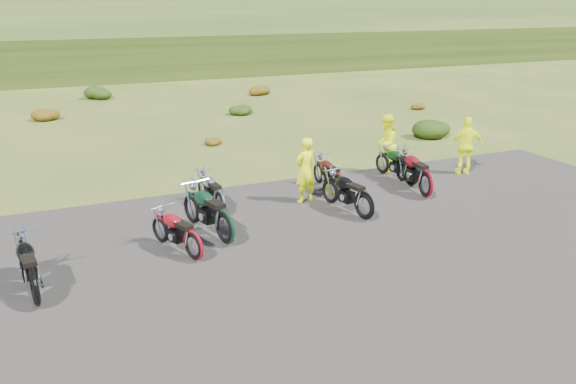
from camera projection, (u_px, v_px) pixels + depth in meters
name	position (u px, v px, depth m)	size (l,w,h in m)	color
ground	(330.00, 229.00, 13.70)	(300.00, 300.00, 0.00)	#3A4C19
gravel_pad	(372.00, 262.00, 11.96)	(20.00, 12.00, 0.04)	black
hill_slope	(107.00, 54.00, 57.23)	(300.00, 46.00, 3.00)	#2B3B13
hill_plateau	(73.00, 28.00, 109.47)	(300.00, 90.00, 9.17)	#2B3B13
shrub_2	(45.00, 113.00, 25.74)	(1.30, 1.30, 0.77)	#61390C
shrub_3	(99.00, 91.00, 31.40)	(1.56, 1.56, 0.92)	#1C370D
shrub_4	(211.00, 139.00, 21.49)	(0.77, 0.77, 0.45)	#61390C
shrub_5	(240.00, 109.00, 27.15)	(1.03, 1.03, 0.61)	#1C370D
shrub_6	(258.00, 88.00, 32.81)	(1.30, 1.30, 0.77)	#61390C
shrub_7	(433.00, 125.00, 22.80)	(1.56, 1.56, 0.92)	#1C370D
shrub_8	(415.00, 105.00, 28.56)	(0.77, 0.77, 0.45)	#61390C
motorcycle_0	(38.00, 306.00, 10.24)	(2.06, 0.69, 1.08)	black
motorcycle_1	(194.00, 261.00, 12.01)	(1.90, 0.63, 1.00)	maroon
motorcycle_2	(225.00, 245.00, 12.82)	(2.30, 0.77, 1.20)	black
motorcycle_3	(220.00, 215.00, 14.56)	(1.86, 0.62, 0.97)	#AAABAF
motorcycle_4	(338.00, 198.00, 15.87)	(1.93, 0.64, 1.01)	#44120B
motorcycle_5	(364.00, 220.00, 14.25)	(2.07, 0.69, 1.08)	black
motorcycle_6	(424.00, 198.00, 15.83)	(2.22, 0.74, 1.16)	maroon
motorcycle_7	(410.00, 186.00, 16.83)	(2.01, 0.67, 1.05)	black
person_middle	(305.00, 171.00, 15.20)	(0.66, 0.43, 1.81)	#F1FF0D
person_right_a	(386.00, 144.00, 17.86)	(0.91, 0.71, 1.87)	#F1FF0D
person_right_b	(466.00, 147.00, 17.68)	(1.07, 0.45, 1.83)	#F1FF0D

